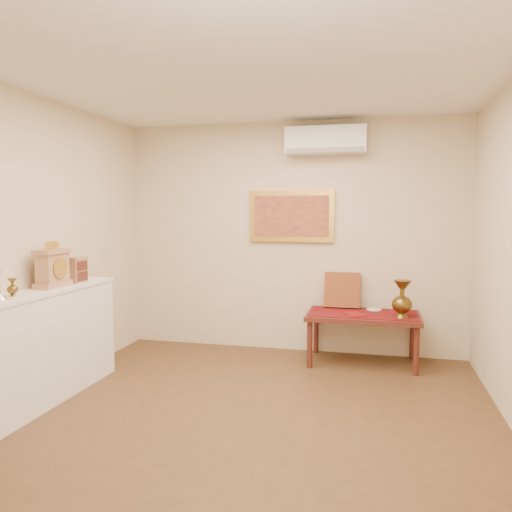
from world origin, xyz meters
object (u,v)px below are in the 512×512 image
(display_ledge, at_px, (34,349))
(wooden_chest, at_px, (75,269))
(brass_urn_tall, at_px, (402,295))
(mantel_clock, at_px, (53,268))
(low_table, at_px, (363,320))

(display_ledge, xyz_separation_m, wooden_chest, (0.01, 0.61, 0.61))
(wooden_chest, bearing_deg, brass_urn_tall, 20.37)
(brass_urn_tall, bearing_deg, wooden_chest, -159.63)
(display_ledge, bearing_deg, brass_urn_tall, 29.65)
(mantel_clock, height_order, low_table, mantel_clock)
(low_table, bearing_deg, brass_urn_tall, -18.40)
(mantel_clock, xyz_separation_m, wooden_chest, (0.01, 0.33, -0.05))
(display_ledge, distance_m, wooden_chest, 0.86)
(brass_urn_tall, relative_size, display_ledge, 0.23)
(display_ledge, relative_size, wooden_chest, 8.28)
(low_table, bearing_deg, wooden_chest, -154.54)
(brass_urn_tall, xyz_separation_m, display_ledge, (-3.07, -1.75, -0.30))
(brass_urn_tall, relative_size, low_table, 0.39)
(display_ledge, bearing_deg, low_table, 35.10)
(brass_urn_tall, bearing_deg, display_ledge, -150.35)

